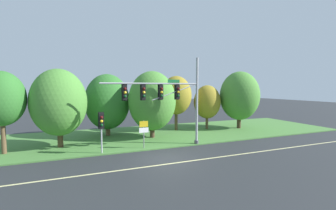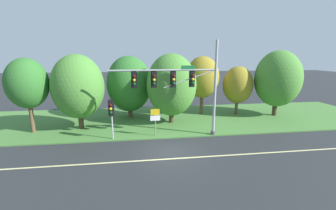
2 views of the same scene
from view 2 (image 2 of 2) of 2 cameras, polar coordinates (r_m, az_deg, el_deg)
name	(u,v)px [view 2 (image 2 of 2)]	position (r m, az deg, el deg)	size (l,w,h in m)	color
ground_plane	(171,151)	(16.54, 0.74, -11.67)	(160.00, 160.00, 0.00)	#282B2D
lane_stripe	(174,159)	(15.47, 1.43, -13.46)	(36.00, 0.16, 0.01)	beige
grass_verge	(159,119)	(24.23, -2.19, -3.60)	(48.00, 11.50, 0.10)	#477A38
traffic_signal_mast	(182,83)	(18.17, 3.46, 5.57)	(8.75, 0.49, 7.89)	#9EA0A5
pedestrian_signal_near_kerb	(111,111)	(18.25, -14.24, -1.46)	(0.46, 0.55, 3.27)	#9EA0A5
route_sign_post	(155,118)	(18.72, -3.27, -3.32)	(0.82, 0.08, 2.39)	slate
tree_nearest_road	(27,84)	(22.55, -32.17, 4.61)	(3.43, 3.43, 6.49)	brown
tree_left_of_mast	(78,87)	(21.84, -21.88, 4.33)	(4.63, 4.63, 6.80)	#4C3823
tree_behind_signpost	(129,84)	(24.66, -9.79, 5.29)	(4.77, 4.77, 6.64)	brown
tree_mid_verge	(171,85)	(22.15, 0.89, 5.09)	(4.90, 4.90, 6.88)	#423021
tree_tall_centre	(202,77)	(25.71, 8.72, 6.96)	(3.74, 3.74, 6.60)	brown
tree_right_far	(238,85)	(26.66, 17.29, 4.88)	(3.34, 3.34, 5.49)	brown
tree_furthest_back	(278,79)	(27.61, 26.10, 5.99)	(4.93, 4.93, 7.23)	#423021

